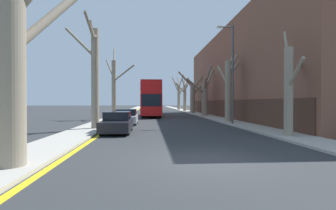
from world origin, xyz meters
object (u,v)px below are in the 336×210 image
at_px(street_tree_left_1, 94,74).
at_px(street_tree_right_3, 193,95).
at_px(street_tree_left_0, 14,55).
at_px(lamp_post, 232,70).
at_px(street_tree_left_2, 114,86).
at_px(street_tree_right_5, 179,94).
at_px(street_tree_right_4, 185,95).
at_px(parked_car_1, 126,117).
at_px(street_tree_right_2, 204,95).
at_px(double_decker_bus, 151,97).
at_px(street_tree_right_0, 289,88).
at_px(parked_car_0, 117,123).
at_px(street_tree_right_1, 228,88).

relative_size(street_tree_left_1, street_tree_right_3, 1.06).
height_order(street_tree_left_0, lamp_post, lamp_post).
relative_size(street_tree_left_2, street_tree_right_3, 1.15).
height_order(street_tree_left_1, street_tree_right_5, street_tree_right_5).
bearing_deg(street_tree_right_3, street_tree_left_1, -113.25).
bearing_deg(street_tree_left_2, lamp_post, -37.87).
distance_m(street_tree_right_4, parked_car_1, 32.76).
xyz_separation_m(street_tree_right_2, double_decker_bus, (-7.11, 1.05, -0.36)).
bearing_deg(double_decker_bus, street_tree_right_5, 76.23).
distance_m(street_tree_left_1, double_decker_bus, 17.68).
bearing_deg(street_tree_left_1, parked_car_1, 68.70).
distance_m(street_tree_left_2, street_tree_right_3, 18.69).
distance_m(street_tree_right_3, street_tree_right_4, 9.67).
height_order(street_tree_right_0, parked_car_0, street_tree_right_0).
height_order(street_tree_left_2, lamp_post, lamp_post).
height_order(street_tree_left_2, street_tree_right_1, street_tree_left_2).
xyz_separation_m(street_tree_left_1, street_tree_left_2, (-0.11, 11.39, -0.16)).
xyz_separation_m(street_tree_right_1, double_decker_bus, (-7.11, 11.67, -0.66)).
bearing_deg(street_tree_right_3, street_tree_right_0, -89.85).
height_order(street_tree_right_4, double_decker_bus, street_tree_right_4).
distance_m(double_decker_bus, parked_car_1, 12.90).
relative_size(street_tree_left_0, street_tree_left_1, 0.89).
bearing_deg(lamp_post, street_tree_left_0, -128.14).
distance_m(parked_car_0, parked_car_1, 6.44).
bearing_deg(street_tree_right_4, street_tree_left_2, -114.74).
relative_size(street_tree_right_3, parked_car_0, 1.72).
bearing_deg(parked_car_0, lamp_post, 28.78).
xyz_separation_m(street_tree_left_0, street_tree_right_1, (11.21, 16.09, -0.03)).
bearing_deg(street_tree_right_4, street_tree_right_5, 90.85).
bearing_deg(parked_car_1, street_tree_left_0, -96.97).
distance_m(street_tree_left_2, street_tree_right_4, 26.95).
distance_m(street_tree_left_2, double_decker_bus, 7.19).
xyz_separation_m(double_decker_bus, lamp_post, (6.61, -14.13, 2.06)).
height_order(street_tree_right_1, parked_car_1, street_tree_right_1).
height_order(street_tree_right_1, street_tree_right_5, street_tree_right_5).
relative_size(parked_car_0, parked_car_1, 1.04).
xyz_separation_m(street_tree_left_0, street_tree_right_2, (11.20, 26.71, -0.33)).
bearing_deg(street_tree_right_5, street_tree_left_0, -101.14).
relative_size(double_decker_bus, lamp_post, 1.38).
bearing_deg(street_tree_right_4, parked_car_0, -103.96).
distance_m(street_tree_right_5, double_decker_bus, 29.41).
relative_size(street_tree_left_0, street_tree_right_5, 0.82).
bearing_deg(double_decker_bus, street_tree_right_3, 51.37).
bearing_deg(parked_car_0, double_decker_bus, 83.30).
bearing_deg(street_tree_left_0, parked_car_1, 83.03).
xyz_separation_m(street_tree_left_0, street_tree_right_4, (11.23, 46.47, 0.22)).
distance_m(street_tree_left_1, street_tree_right_3, 28.54).
height_order(street_tree_right_0, street_tree_right_3, street_tree_right_3).
xyz_separation_m(street_tree_right_1, street_tree_right_2, (-0.00, 10.62, -0.30)).
bearing_deg(lamp_post, street_tree_right_4, 89.08).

